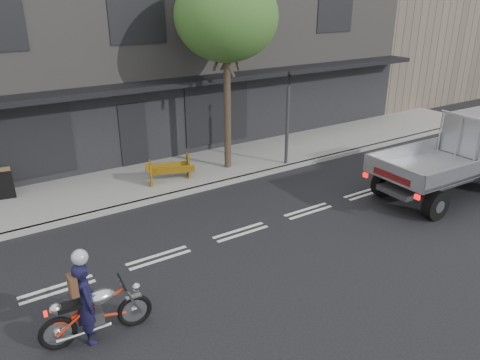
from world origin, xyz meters
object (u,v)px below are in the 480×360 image
at_px(traffic_light_pole, 287,124).
at_px(construction_barrier, 173,171).
at_px(motorcycle, 96,311).
at_px(sandwich_board, 3,186).
at_px(rider, 86,302).
at_px(flatbed_ute, 477,146).
at_px(street_tree, 226,17).

height_order(traffic_light_pole, construction_barrier, traffic_light_pole).
distance_m(motorcycle, sandwich_board, 7.38).
bearing_deg(sandwich_board, rider, -75.47).
bearing_deg(flatbed_ute, street_tree, 138.20).
xyz_separation_m(traffic_light_pole, flatbed_ute, (3.95, -4.84, -0.24)).
relative_size(traffic_light_pole, sandwich_board, 3.73).
height_order(traffic_light_pole, rider, traffic_light_pole).
xyz_separation_m(street_tree, flatbed_ute, (5.95, -5.69, -3.86)).
distance_m(rider, flatbed_ute, 12.81).
bearing_deg(motorcycle, street_tree, 48.39).
height_order(flatbed_ute, sandwich_board, flatbed_ute).
bearing_deg(rider, sandwich_board, 8.67).
xyz_separation_m(rider, construction_barrier, (4.51, 5.87, -0.26)).
bearing_deg(traffic_light_pole, sandwich_board, 167.46).
bearing_deg(flatbed_ute, motorcycle, -175.94).
relative_size(flatbed_ute, construction_barrier, 3.70).
bearing_deg(motorcycle, flatbed_ute, 7.88).
bearing_deg(sandwich_board, motorcycle, -74.31).
bearing_deg(flatbed_ute, traffic_light_pole, 131.15).
distance_m(street_tree, rider, 10.23).
height_order(street_tree, sandwich_board, street_tree).
bearing_deg(motorcycle, rider, -174.30).
xyz_separation_m(rider, sandwich_board, (-0.38, 7.36, -0.20)).
distance_m(motorcycle, rider, 0.30).
height_order(street_tree, rider, street_tree).
bearing_deg(motorcycle, sandwich_board, 99.83).
xyz_separation_m(rider, flatbed_ute, (12.79, 0.48, 0.60)).
relative_size(construction_barrier, sandwich_board, 1.56).
distance_m(traffic_light_pole, flatbed_ute, 6.25).
distance_m(motorcycle, flatbed_ute, 12.68).
relative_size(motorcycle, construction_barrier, 1.43).
height_order(traffic_light_pole, flatbed_ute, traffic_light_pole).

